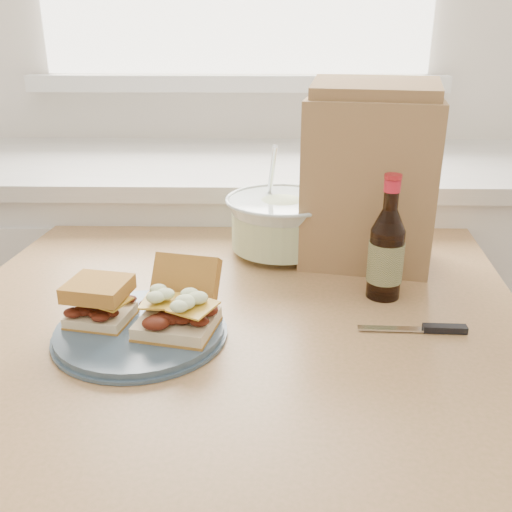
{
  "coord_description": "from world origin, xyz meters",
  "views": [
    {
      "loc": [
        0.1,
        0.09,
        1.29
      ],
      "look_at": [
        0.08,
        1.02,
        0.92
      ],
      "focal_mm": 40.0,
      "sensor_mm": 36.0,
      "label": 1
    }
  ],
  "objects_px": {
    "dining_table": "(235,365)",
    "coleslaw_bowl": "(281,226)",
    "beer_bottle": "(386,252)",
    "paper_bag": "(368,184)",
    "plate": "(141,331)"
  },
  "relations": [
    {
      "from": "dining_table",
      "to": "beer_bottle",
      "type": "bearing_deg",
      "value": 14.67
    },
    {
      "from": "dining_table",
      "to": "coleslaw_bowl",
      "type": "distance_m",
      "value": 0.32
    },
    {
      "from": "beer_bottle",
      "to": "paper_bag",
      "type": "height_order",
      "value": "paper_bag"
    },
    {
      "from": "coleslaw_bowl",
      "to": "beer_bottle",
      "type": "relative_size",
      "value": 1.05
    },
    {
      "from": "coleslaw_bowl",
      "to": "paper_bag",
      "type": "bearing_deg",
      "value": -13.93
    },
    {
      "from": "beer_bottle",
      "to": "paper_bag",
      "type": "relative_size",
      "value": 0.68
    },
    {
      "from": "dining_table",
      "to": "paper_bag",
      "type": "height_order",
      "value": "paper_bag"
    },
    {
      "from": "plate",
      "to": "paper_bag",
      "type": "distance_m",
      "value": 0.53
    },
    {
      "from": "coleslaw_bowl",
      "to": "beer_bottle",
      "type": "height_order",
      "value": "coleslaw_bowl"
    },
    {
      "from": "paper_bag",
      "to": "coleslaw_bowl",
      "type": "bearing_deg",
      "value": 177.14
    },
    {
      "from": "coleslaw_bowl",
      "to": "plate",
      "type": "bearing_deg",
      "value": -122.44
    },
    {
      "from": "plate",
      "to": "dining_table",
      "type": "bearing_deg",
      "value": 37.4
    },
    {
      "from": "coleslaw_bowl",
      "to": "paper_bag",
      "type": "distance_m",
      "value": 0.2
    },
    {
      "from": "plate",
      "to": "beer_bottle",
      "type": "xyz_separation_m",
      "value": [
        0.41,
        0.15,
        0.08
      ]
    },
    {
      "from": "plate",
      "to": "beer_bottle",
      "type": "relative_size",
      "value": 1.17
    }
  ]
}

